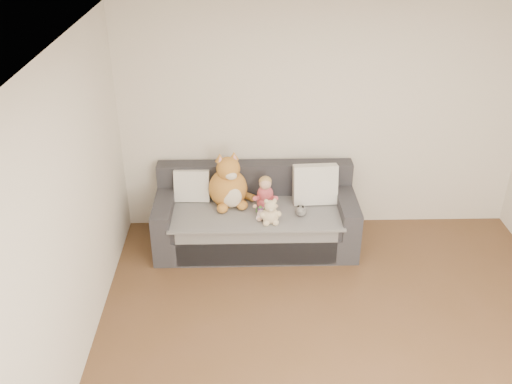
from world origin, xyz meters
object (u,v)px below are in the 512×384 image
(teddy_bear, at_px, (270,213))
(sippy_cup, at_px, (260,209))
(sofa, at_px, (256,218))
(plush_cat, at_px, (229,185))
(toddler, at_px, (265,196))

(teddy_bear, relative_size, sippy_cup, 2.80)
(sofa, distance_m, teddy_bear, 0.48)
(plush_cat, bearing_deg, toddler, -33.75)
(plush_cat, bearing_deg, sofa, -24.42)
(plush_cat, height_order, sippy_cup, plush_cat)
(toddler, relative_size, plush_cat, 0.60)
(sofa, xyz_separation_m, toddler, (0.10, -0.08, 0.33))
(sofa, bearing_deg, plush_cat, 171.87)
(toddler, distance_m, plush_cat, 0.42)
(toddler, bearing_deg, sippy_cup, -120.51)
(toddler, bearing_deg, teddy_bear, -80.37)
(toddler, height_order, teddy_bear, toddler)
(toddler, relative_size, sippy_cup, 3.80)
(teddy_bear, xyz_separation_m, sippy_cup, (-0.10, 0.19, -0.06))
(plush_cat, distance_m, sippy_cup, 0.44)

